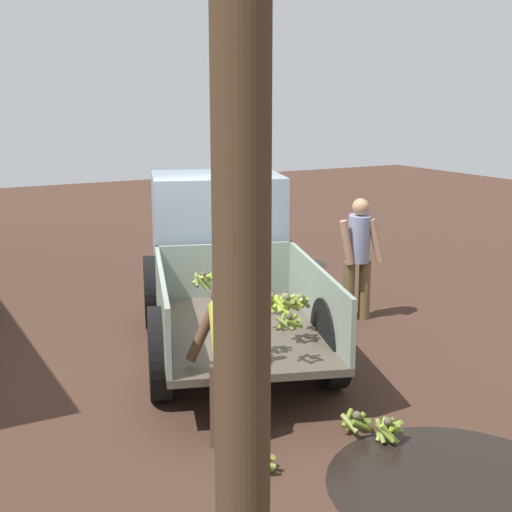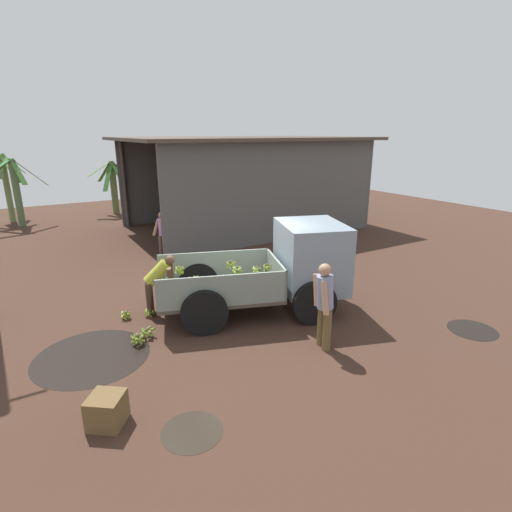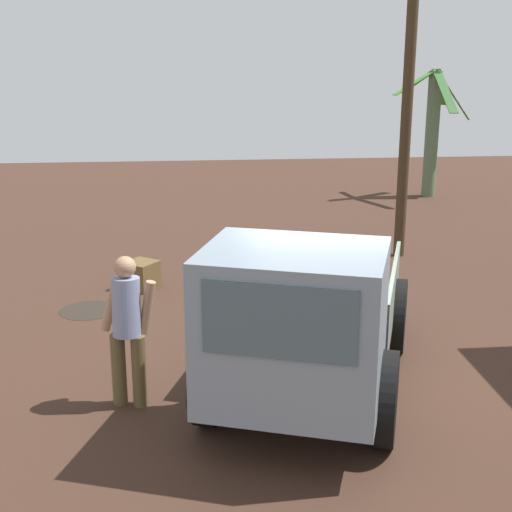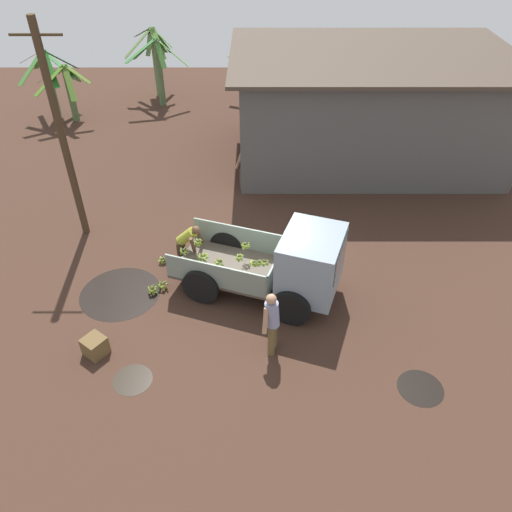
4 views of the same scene
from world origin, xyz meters
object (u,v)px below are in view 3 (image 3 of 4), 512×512
cargo_truck (301,327)px  banana_bunch_on_ground_0 (351,296)px  utility_pole (408,89)px  person_foreground_visitor (127,324)px  banana_bunch_on_ground_1 (349,308)px  banana_bunch_on_ground_2 (283,301)px  wooden_crate_0 (141,275)px  banana_bunch_on_ground_3 (270,297)px  person_worker_loading (360,269)px

cargo_truck → banana_bunch_on_ground_0: size_ratio=19.52×
utility_pole → person_foreground_visitor: bearing=-40.4°
banana_bunch_on_ground_1 → banana_bunch_on_ground_2: bearing=-108.4°
banana_bunch_on_ground_1 → wooden_crate_0: size_ratio=0.52×
person_foreground_visitor → banana_bunch_on_ground_3: size_ratio=6.14×
person_foreground_visitor → banana_bunch_on_ground_1: size_ratio=6.96×
person_foreground_visitor → wooden_crate_0: 4.14m
cargo_truck → wooden_crate_0: 5.09m
utility_pole → banana_bunch_on_ground_2: 4.90m
utility_pole → person_worker_loading: size_ratio=4.49×
cargo_truck → banana_bunch_on_ground_3: 3.77m
person_worker_loading → cargo_truck: bearing=-6.2°
cargo_truck → banana_bunch_on_ground_1: cargo_truck is taller
person_worker_loading → banana_bunch_on_ground_2: bearing=-100.1°
person_worker_loading → banana_bunch_on_ground_3: bearing=-105.3°
utility_pole → wooden_crate_0: bearing=-72.4°
banana_bunch_on_ground_3 → person_foreground_visitor: bearing=-32.2°
banana_bunch_on_ground_2 → banana_bunch_on_ground_3: (-0.25, -0.17, -0.01)m
person_foreground_visitor → person_worker_loading: size_ratio=1.25×
wooden_crate_0 → banana_bunch_on_ground_1: bearing=64.1°
banana_bunch_on_ground_1 → banana_bunch_on_ground_3: 1.28m
banana_bunch_on_ground_1 → banana_bunch_on_ground_3: (-0.57, -1.14, 0.01)m
banana_bunch_on_ground_2 → banana_bunch_on_ground_0: bearing=99.4°
utility_pole → banana_bunch_on_ground_1: utility_pole is taller
person_foreground_visitor → wooden_crate_0: person_foreground_visitor is taller
banana_bunch_on_ground_2 → banana_bunch_on_ground_3: bearing=-145.3°
utility_pole → person_foreground_visitor: 7.70m
banana_bunch_on_ground_1 → banana_bunch_on_ground_2: banana_bunch_on_ground_2 is taller
person_foreground_visitor → wooden_crate_0: (-4.07, -0.10, -0.73)m
banana_bunch_on_ground_0 → wooden_crate_0: bearing=-107.5°
banana_bunch_on_ground_3 → banana_bunch_on_ground_2: bearing=34.7°
cargo_truck → person_worker_loading: size_ratio=3.32×
banana_bunch_on_ground_0 → banana_bunch_on_ground_1: bearing=-15.5°
banana_bunch_on_ground_1 → person_foreground_visitor: bearing=-50.8°
cargo_truck → banana_bunch_on_ground_2: size_ratio=14.88×
cargo_truck → utility_pole: 7.15m
banana_bunch_on_ground_3 → wooden_crate_0: bearing=-115.5°
person_worker_loading → banana_bunch_on_ground_1: person_worker_loading is taller
person_worker_loading → wooden_crate_0: person_worker_loading is taller
banana_bunch_on_ground_0 → banana_bunch_on_ground_2: bearing=-80.6°
utility_pole → banana_bunch_on_ground_2: utility_pole is taller
banana_bunch_on_ground_2 → banana_bunch_on_ground_3: 0.31m
banana_bunch_on_ground_3 → wooden_crate_0: (-0.98, -2.05, 0.11)m
banana_bunch_on_ground_0 → person_foreground_visitor: bearing=-46.9°
cargo_truck → person_foreground_visitor: cargo_truck is taller
person_foreground_visitor → banana_bunch_on_ground_3: (-3.09, 1.95, -0.83)m
banana_bunch_on_ground_2 → banana_bunch_on_ground_1: bearing=71.6°
person_worker_loading → banana_bunch_on_ground_0: (-0.77, 0.06, -0.70)m
banana_bunch_on_ground_0 → cargo_truck: bearing=-21.1°
person_foreground_visitor → banana_bunch_on_ground_0: size_ratio=7.35×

